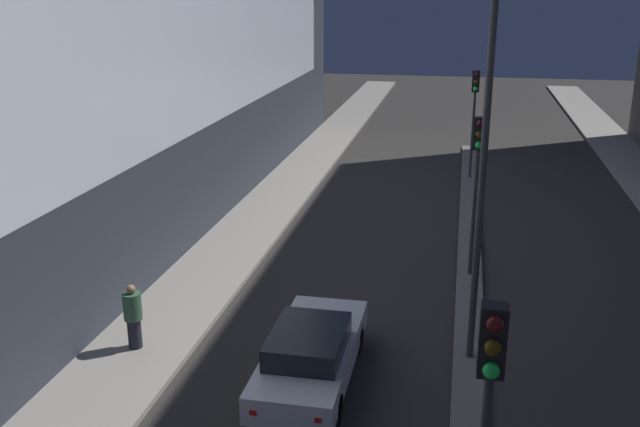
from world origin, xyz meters
name	(u,v)px	position (x,y,z in m)	size (l,w,h in m)	color
median_strip	(469,260)	(0.00, 17.76, 0.07)	(0.74, 33.53, 0.14)	#66605B
traffic_light_near	(488,401)	(0.00, 4.06, 3.57)	(0.32, 0.42, 4.68)	#383838
traffic_light_mid	(477,161)	(0.00, 16.45, 3.57)	(0.32, 0.42, 4.68)	#383838
traffic_light_far	(475,100)	(0.00, 27.89, 3.57)	(0.32, 0.42, 4.68)	#383838
street_lamp	(489,80)	(0.00, 11.46, 6.46)	(0.63, 0.63, 8.56)	#383838
car_left_lane	(311,353)	(-3.40, 9.81, 0.73)	(1.79, 4.78, 1.41)	silver
pedestrian_on_left_sidewalk	(133,315)	(-7.77, 10.33, 0.96)	(0.43, 0.43, 1.59)	black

